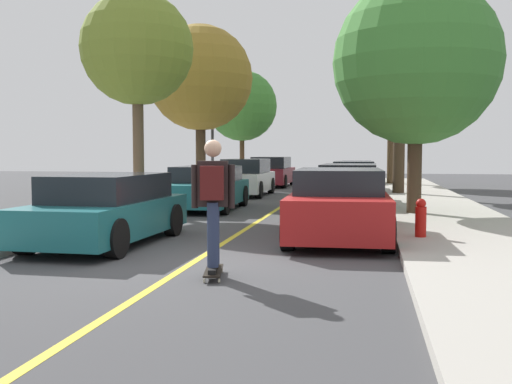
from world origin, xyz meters
name	(u,v)px	position (x,y,z in m)	size (l,w,h in m)	color
ground	(190,264)	(0.00, 0.00, 0.00)	(80.00, 80.00, 0.00)	#424244
sidewalk_right	(510,271)	(4.53, 0.00, 0.07)	(2.82, 56.00, 0.14)	#ADA89E
center_line	(244,230)	(0.00, 4.00, 0.00)	(0.12, 39.20, 0.01)	gold
parked_car_left_nearest	(107,209)	(-2.07, 1.62, 0.64)	(1.89, 4.07, 1.28)	#196066
parked_car_left_near	(206,188)	(-2.07, 8.37, 0.63)	(2.04, 4.14, 1.27)	#196066
parked_car_left_far	(246,178)	(-2.07, 14.21, 0.69)	(1.83, 4.25, 1.43)	white
parked_car_left_farthest	(271,172)	(-2.07, 20.55, 0.71)	(1.95, 4.40, 1.46)	maroon
parked_car_right_nearest	(339,204)	(2.07, 3.14, 0.67)	(2.02, 4.69, 1.36)	maroon
parked_car_right_near	(349,186)	(2.07, 9.59, 0.67)	(1.95, 4.38, 1.33)	#38383D
parked_car_right_far	(354,178)	(2.07, 16.09, 0.65)	(1.93, 4.03, 1.32)	navy
parked_car_right_farthest	(357,173)	(2.07, 22.74, 0.62)	(1.90, 4.63, 1.26)	white
street_tree_left_nearest	(137,50)	(-3.79, 7.46, 4.56)	(3.16, 3.16, 6.03)	brown
street_tree_left_near	(200,78)	(-3.79, 13.86, 4.54)	(4.06, 4.06, 6.45)	#3D2D1E
street_tree_left_far	(242,106)	(-3.79, 21.63, 4.08)	(3.63, 3.63, 5.77)	#4C3823
street_tree_right_nearest	(416,62)	(3.79, 7.11, 3.95)	(4.20, 4.20, 5.92)	#3D2D1E
street_tree_right_near	(400,62)	(3.79, 14.74, 5.10)	(3.27, 3.27, 6.66)	#3D2D1E
street_tree_right_far	(392,86)	(3.79, 21.90, 4.96)	(4.27, 4.27, 6.98)	#4C3823
fire_hydrant	(421,218)	(3.57, 2.63, 0.49)	(0.20, 0.20, 0.70)	#B2140F
streetlamp	(212,106)	(-3.82, 15.78, 3.65)	(0.36, 0.24, 6.19)	#38383D
skateboard	(214,271)	(0.58, -0.84, 0.09)	(0.37, 0.87, 0.10)	black
skateboarder	(213,196)	(0.59, -0.87, 1.09)	(0.59, 0.71, 1.74)	black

